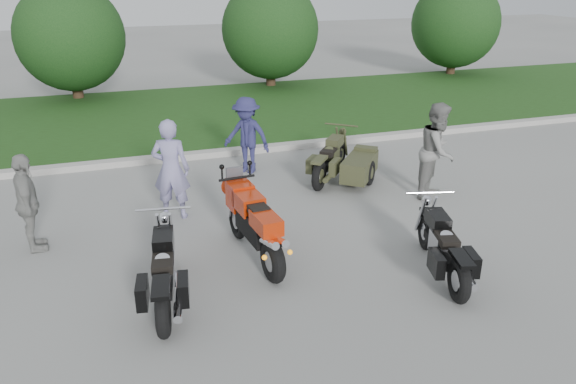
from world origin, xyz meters
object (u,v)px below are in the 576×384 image
object	(u,v)px
cruiser_right	(444,250)
person_grey	(437,151)
sportbike_red	(254,223)
person_denim	(247,135)
cruiser_sidecar	(347,164)
person_stripe	(171,169)
person_back	(28,204)
cruiser_left	(165,275)

from	to	relation	value
cruiser_right	person_grey	xyz separation A→B (m)	(1.63, 2.85, 0.53)
sportbike_red	person_denim	xyz separation A→B (m)	(0.94, 4.06, 0.23)
cruiser_right	cruiser_sidecar	size ratio (longest dim) A/B	1.06
person_stripe	person_denim	xyz separation A→B (m)	(1.94, 1.98, -0.08)
cruiser_right	person_stripe	bearing A→B (deg)	150.53
cruiser_sidecar	person_stripe	distance (m)	3.92
person_back	cruiser_right	bearing A→B (deg)	-123.66
cruiser_left	cruiser_sidecar	distance (m)	5.63
cruiser_sidecar	person_denim	world-z (taller)	person_denim
cruiser_right	person_grey	world-z (taller)	person_grey
person_stripe	person_back	distance (m)	2.46
cruiser_left	cruiser_right	size ratio (longest dim) A/B	1.05
cruiser_right	person_grey	distance (m)	3.33
person_denim	cruiser_sidecar	bearing A→B (deg)	7.80
person_grey	sportbike_red	bearing A→B (deg)	155.61
cruiser_right	person_back	distance (m)	6.61
sportbike_red	person_denim	world-z (taller)	person_denim
sportbike_red	cruiser_right	distance (m)	2.92
cruiser_sidecar	person_back	distance (m)	6.34
sportbike_red	cruiser_right	size ratio (longest dim) A/B	1.04
person_stripe	person_grey	xyz separation A→B (m)	(5.20, -0.63, 0.02)
person_stripe	cruiser_right	bearing A→B (deg)	156.58
cruiser_left	person_back	xyz separation A→B (m)	(-1.87, 2.32, 0.38)
cruiser_sidecar	person_denim	bearing A→B (deg)	-175.48
cruiser_left	person_back	size ratio (longest dim) A/B	1.39
cruiser_left	person_grey	xyz separation A→B (m)	(5.70, 2.30, 0.51)
cruiser_sidecar	person_grey	bearing A→B (deg)	-3.95
cruiser_left	person_stripe	world-z (taller)	person_stripe
sportbike_red	person_stripe	size ratio (longest dim) A/B	1.21
cruiser_left	person_grey	bearing A→B (deg)	30.73
cruiser_right	person_stripe	distance (m)	5.01
person_stripe	person_denim	distance (m)	2.77
cruiser_left	person_stripe	xyz separation A→B (m)	(0.51, 2.93, 0.49)
sportbike_red	person_denim	distance (m)	4.17
cruiser_right	cruiser_sidecar	xyz separation A→B (m)	(0.26, 4.15, -0.03)
person_back	cruiser_left	bearing A→B (deg)	-148.96
person_back	cruiser_sidecar	bearing A→B (deg)	-86.22
cruiser_sidecar	cruiser_left	bearing A→B (deg)	-100.88
person_stripe	person_back	xyz separation A→B (m)	(-2.38, -0.61, -0.11)
person_stripe	person_denim	world-z (taller)	person_stripe
person_denim	cruiser_right	bearing A→B (deg)	-30.77
cruiser_left	cruiser_right	world-z (taller)	cruiser_left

